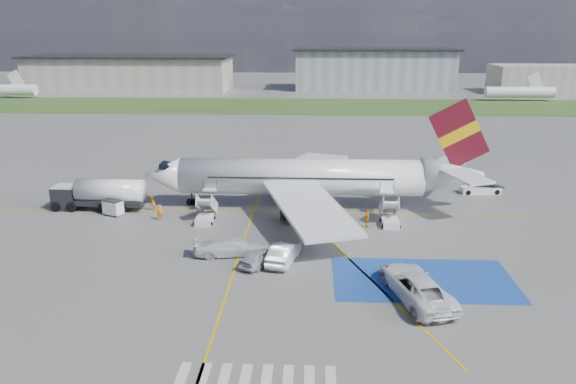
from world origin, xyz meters
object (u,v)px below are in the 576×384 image
Objects in this scene: car_silver_b at (284,253)px; van_white_a at (416,282)px; car_silver_a at (259,257)px; van_white_b at (232,244)px; fuel_tanker at (100,197)px; gpu_cart at (113,208)px; belt_loader at (481,190)px; airliner at (315,177)px.

van_white_a is (9.92, -5.99, 0.41)m from car_silver_b.
car_silver_b is 0.77× the size of van_white_a.
van_white_b reaches higher than car_silver_a.
car_silver_b is (20.51, -13.34, -0.56)m from fuel_tanker.
gpu_cart is 17.23m from van_white_b.
belt_loader is at bearing -109.19° from car_silver_a.
belt_loader is at bearing 17.54° from airliner.
belt_loader is 33.46m from van_white_b.
belt_loader is 30.00m from van_white_a.
gpu_cart is at bearing -18.72° from car_silver_b.
car_silver_a is at bearing -106.19° from airliner.
car_silver_b is 1.03× the size of van_white_b.
fuel_tanker is 2.88m from gpu_cart.
gpu_cart is at bearing 44.28° from van_white_b.
airliner reaches higher than van_white_b.
car_silver_b is at bearing -131.76° from car_silver_a.
belt_loader reaches higher than car_silver_a.
car_silver_a is (18.50, -14.05, -0.70)m from fuel_tanker.
van_white_b is (16.00, -12.01, -0.43)m from fuel_tanker.
gpu_cart is 0.54× the size of car_silver_a.
airliner reaches higher than gpu_cart.
fuel_tanker reaches higher than gpu_cart.
van_white_a reaches higher than car_silver_b.
airliner reaches higher than car_silver_b.
airliner is 7.42× the size of van_white_b.
car_silver_b is (2.01, 0.72, 0.13)m from car_silver_a.
car_silver_b is at bearing -45.17° from van_white_a.
airliner is 3.72× the size of fuel_tanker.
fuel_tanker is 43.57m from belt_loader.
gpu_cart is at bearing -40.51° from fuel_tanker.
car_silver_b is at bearing -141.52° from belt_loader.
fuel_tanker is at bearing -175.66° from airliner.
van_white_a is at bearing -175.20° from car_silver_a.
van_white_a is (30.43, -19.32, -0.15)m from fuel_tanker.
airliner is at bearing -167.68° from belt_loader.
car_silver_b is at bearing -30.92° from fuel_tanker.
van_white_a is at bearing 161.98° from car_silver_b.
gpu_cart reaches higher than car_silver_a.
van_white_a is (-12.39, -27.31, 0.88)m from belt_loader.
gpu_cart is 0.45× the size of van_white_b.
car_silver_a is (16.44, -12.16, -0.02)m from gpu_cart.
van_white_a is (28.37, -17.43, 0.53)m from gpu_cart.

